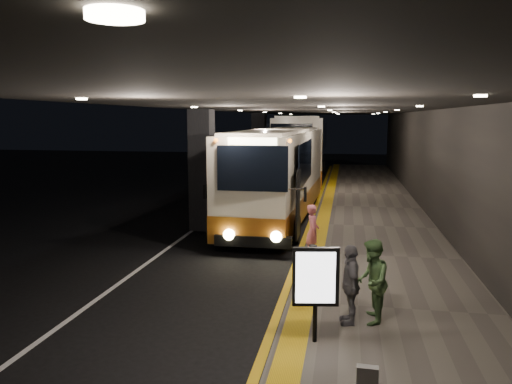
% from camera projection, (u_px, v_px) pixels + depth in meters
% --- Properties ---
extents(ground, '(90.00, 90.00, 0.00)m').
position_uv_depth(ground, '(214.00, 261.00, 14.36)').
color(ground, black).
extents(lane_line_white, '(0.12, 50.00, 0.01)m').
position_uv_depth(lane_line_white, '(203.00, 223.00, 19.54)').
color(lane_line_white, silver).
rests_on(lane_line_white, ground).
extents(kerb_stripe_yellow, '(0.18, 50.00, 0.01)m').
position_uv_depth(kerb_stripe_yellow, '(309.00, 227.00, 18.80)').
color(kerb_stripe_yellow, gold).
rests_on(kerb_stripe_yellow, ground).
extents(sidewalk, '(4.50, 50.00, 0.15)m').
position_uv_depth(sidewalk, '(374.00, 228.00, 18.37)').
color(sidewalk, '#514C44').
rests_on(sidewalk, ground).
extents(tactile_strip, '(0.50, 50.00, 0.01)m').
position_uv_depth(tactile_strip, '(322.00, 224.00, 18.69)').
color(tactile_strip, gold).
rests_on(tactile_strip, sidewalk).
extents(terminal_wall, '(0.10, 50.00, 6.00)m').
position_uv_depth(terminal_wall, '(442.00, 149.00, 17.54)').
color(terminal_wall, black).
rests_on(terminal_wall, ground).
extents(support_columns, '(0.80, 24.80, 4.40)m').
position_uv_depth(support_columns, '(202.00, 170.00, 18.20)').
color(support_columns, black).
rests_on(support_columns, ground).
extents(canopy, '(9.00, 50.00, 0.40)m').
position_uv_depth(canopy, '(315.00, 104.00, 18.11)').
color(canopy, black).
rests_on(canopy, support_columns).
extents(coach_main, '(2.76, 11.44, 3.54)m').
position_uv_depth(coach_main, '(279.00, 179.00, 19.78)').
color(coach_main, beige).
rests_on(coach_main, ground).
extents(coach_second, '(3.38, 13.10, 4.08)m').
position_uv_depth(coach_second, '(301.00, 152.00, 31.92)').
color(coach_second, beige).
rests_on(coach_second, ground).
extents(passenger_boarding, '(0.43, 0.60, 1.52)m').
position_uv_depth(passenger_boarding, '(313.00, 231.00, 14.13)').
color(passenger_boarding, '#A64D58').
rests_on(passenger_boarding, sidewalk).
extents(passenger_waiting_green, '(0.55, 0.83, 1.64)m').
position_uv_depth(passenger_waiting_green, '(372.00, 281.00, 9.57)').
color(passenger_waiting_green, '#4D7340').
rests_on(passenger_waiting_green, sidewalk).
extents(passenger_waiting_grey, '(0.57, 0.96, 1.55)m').
position_uv_depth(passenger_waiting_grey, '(350.00, 284.00, 9.54)').
color(passenger_waiting_grey, '#59575D').
rests_on(passenger_waiting_grey, sidewalk).
extents(bag_polka, '(0.31, 0.14, 0.38)m').
position_uv_depth(bag_polka, '(367.00, 379.00, 7.21)').
color(bag_polka, black).
rests_on(bag_polka, sidewalk).
extents(info_sign, '(0.82, 0.24, 1.72)m').
position_uv_depth(info_sign, '(316.00, 279.00, 8.67)').
color(info_sign, black).
rests_on(info_sign, sidewalk).
extents(stanchion_post, '(0.05, 0.05, 1.10)m').
position_uv_depth(stanchion_post, '(313.00, 270.00, 11.20)').
color(stanchion_post, black).
rests_on(stanchion_post, sidewalk).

